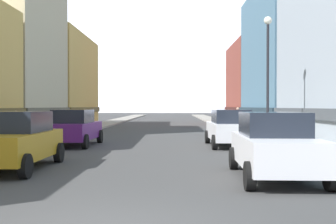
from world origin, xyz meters
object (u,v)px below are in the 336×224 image
at_px(car_right_0, 274,145).
at_px(car_right_1, 230,128).
at_px(pedestrian_1, 16,129).
at_px(potted_plant_0, 295,135).
at_px(car_left_1, 74,128).
at_px(streetlamp_right, 268,61).
at_px(pedestrian_0, 238,119).
at_px(car_left_0, 15,140).

height_order(car_right_0, car_right_1, same).
relative_size(car_right_0, pedestrian_1, 2.81).
height_order(potted_plant_0, pedestrian_1, pedestrian_1).
xyz_separation_m(car_left_1, car_right_1, (7.60, -0.23, 0.00)).
distance_m(car_right_0, streetlamp_right, 8.50).
height_order(pedestrian_0, streetlamp_right, streetlamp_right).
bearing_deg(car_right_1, car_left_0, -135.58).
height_order(car_left_1, pedestrian_1, car_left_1).
bearing_deg(car_left_0, pedestrian_1, 110.55).
bearing_deg(car_right_1, car_right_0, -90.00).
xyz_separation_m(car_left_1, car_right_0, (7.60, -9.19, 0.00)).
bearing_deg(car_right_0, potted_plant_0, 70.71).
xyz_separation_m(car_right_1, potted_plant_0, (3.20, 0.18, -0.35)).
distance_m(pedestrian_0, streetlamp_right, 15.09).
bearing_deg(car_right_1, pedestrian_0, 79.77).
bearing_deg(car_right_0, streetlamp_right, 78.73).
bearing_deg(pedestrian_0, potted_plant_0, -86.79).
bearing_deg(pedestrian_1, car_right_1, 5.20).
bearing_deg(pedestrian_1, car_right_0, -38.67).
bearing_deg(pedestrian_0, streetlamp_right, -93.49).
distance_m(car_left_1, pedestrian_0, 16.70).
distance_m(car_right_1, streetlamp_right, 3.65).
bearing_deg(pedestrian_1, potted_plant_0, 4.72).
distance_m(car_left_1, car_right_1, 7.61).
xyz_separation_m(car_right_1, pedestrian_0, (2.45, 13.57, 0.05)).
bearing_deg(car_right_0, car_right_1, 90.00).
height_order(car_left_0, pedestrian_1, car_left_0).
distance_m(car_right_0, pedestrian_0, 22.66).
xyz_separation_m(car_left_0, car_left_1, (-0.00, 7.68, 0.00)).
bearing_deg(car_right_1, streetlamp_right, -37.52).
bearing_deg(pedestrian_0, car_left_1, -127.00).
height_order(car_left_1, streetlamp_right, streetlamp_right).
relative_size(car_left_0, car_right_0, 0.99).
distance_m(car_left_0, pedestrian_1, 6.98).
bearing_deg(car_left_1, car_left_0, -89.99).
height_order(car_right_1, pedestrian_0, pedestrian_0).
relative_size(potted_plant_0, streetlamp_right, 0.14).
xyz_separation_m(car_right_0, pedestrian_1, (-10.05, 8.04, -0.02)).
bearing_deg(streetlamp_right, pedestrian_0, 86.51).
bearing_deg(car_left_0, potted_plant_0, 35.23).
bearing_deg(pedestrian_0, car_left_0, -115.56).
bearing_deg(streetlamp_right, car_left_0, -145.63).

